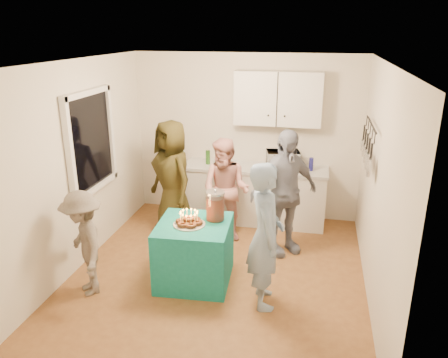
% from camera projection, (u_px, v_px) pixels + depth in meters
% --- Properties ---
extents(floor, '(4.00, 4.00, 0.00)m').
position_uv_depth(floor, '(218.00, 273.00, 5.54)').
color(floor, brown).
rests_on(floor, ground).
extents(ceiling, '(4.00, 4.00, 0.00)m').
position_uv_depth(ceiling, '(217.00, 62.00, 4.68)').
color(ceiling, white).
rests_on(ceiling, floor).
extents(back_wall, '(3.60, 3.60, 0.00)m').
position_uv_depth(back_wall, '(246.00, 137.00, 6.96)').
color(back_wall, silver).
rests_on(back_wall, floor).
extents(left_wall, '(4.00, 4.00, 0.00)m').
position_uv_depth(left_wall, '(78.00, 167.00, 5.47)').
color(left_wall, silver).
rests_on(left_wall, floor).
extents(right_wall, '(4.00, 4.00, 0.00)m').
position_uv_depth(right_wall, '(378.00, 188.00, 4.75)').
color(right_wall, silver).
rests_on(right_wall, floor).
extents(window_night, '(0.04, 1.00, 1.20)m').
position_uv_depth(window_night, '(90.00, 142.00, 5.66)').
color(window_night, black).
rests_on(window_night, left_wall).
extents(counter, '(2.20, 0.58, 0.86)m').
position_uv_depth(counter, '(254.00, 195.00, 6.92)').
color(counter, white).
rests_on(counter, floor).
extents(countertop, '(2.24, 0.62, 0.05)m').
position_uv_depth(countertop, '(255.00, 168.00, 6.78)').
color(countertop, beige).
rests_on(countertop, counter).
extents(upper_cabinet, '(1.30, 0.30, 0.80)m').
position_uv_depth(upper_cabinet, '(278.00, 98.00, 6.50)').
color(upper_cabinet, white).
rests_on(upper_cabinet, back_wall).
extents(pot_rack, '(0.12, 1.00, 0.60)m').
position_uv_depth(pot_rack, '(368.00, 145.00, 5.31)').
color(pot_rack, black).
rests_on(pot_rack, right_wall).
extents(microwave, '(0.55, 0.43, 0.27)m').
position_uv_depth(microwave, '(283.00, 160.00, 6.64)').
color(microwave, white).
rests_on(microwave, countertop).
extents(party_table, '(0.91, 0.91, 0.76)m').
position_uv_depth(party_table, '(194.00, 252.00, 5.27)').
color(party_table, '#127B71').
rests_on(party_table, floor).
extents(donut_cake, '(0.38, 0.38, 0.18)m').
position_uv_depth(donut_cake, '(189.00, 218.00, 5.09)').
color(donut_cake, '#381C0C').
rests_on(donut_cake, party_table).
extents(punch_jar, '(0.22, 0.22, 0.34)m').
position_uv_depth(punch_jar, '(215.00, 206.00, 5.21)').
color(punch_jar, '#B62E0E').
rests_on(punch_jar, party_table).
extents(man_birthday, '(0.54, 0.69, 1.65)m').
position_uv_depth(man_birthday, '(265.00, 236.00, 4.70)').
color(man_birthday, '#87A3C5').
rests_on(man_birthday, floor).
extents(woman_back_left, '(1.00, 0.96, 1.72)m').
position_uv_depth(woman_back_left, '(172.00, 178.00, 6.42)').
color(woman_back_left, '#514717').
rests_on(woman_back_left, floor).
extents(woman_back_center, '(0.83, 0.70, 1.50)m').
position_uv_depth(woman_back_center, '(226.00, 190.00, 6.22)').
color(woman_back_center, '#CB6A6A').
rests_on(woman_back_center, floor).
extents(woman_back_right, '(1.06, 0.95, 1.73)m').
position_uv_depth(woman_back_right, '(284.00, 193.00, 5.81)').
color(woman_back_right, black).
rests_on(woman_back_right, floor).
extents(child_near_left, '(0.89, 0.92, 1.26)m').
position_uv_depth(child_near_left, '(84.00, 244.00, 4.96)').
color(child_near_left, '#5D534B').
rests_on(child_near_left, floor).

